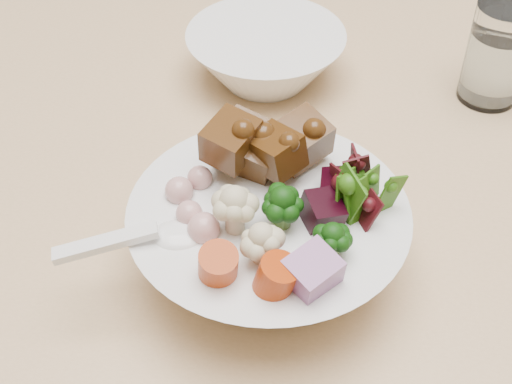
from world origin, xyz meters
TOP-DOWN VIEW (x-y plane):
  - food_bowl at (-0.14, -0.21)m, footprint 0.21×0.21m
  - soup_spoon at (-0.22, -0.24)m, footprint 0.11×0.05m
  - water_glass at (0.08, 0.02)m, footprint 0.06×0.06m
  - side_bowl at (-0.15, 0.05)m, footprint 0.16×0.16m

SIDE VIEW (x-z plane):
  - side_bowl at x=-0.15m, z-range 0.68..0.73m
  - food_bowl at x=-0.14m, z-range 0.66..0.77m
  - water_glass at x=0.08m, z-range 0.67..0.78m
  - soup_spoon at x=-0.22m, z-range 0.73..0.75m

